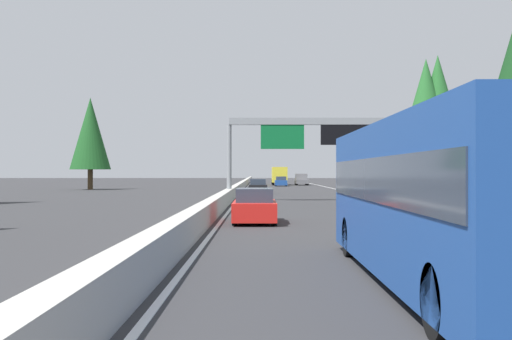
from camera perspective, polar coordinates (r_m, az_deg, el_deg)
ground_plane at (r=62.33m, az=-1.49°, el=-2.16°), size 320.00×320.00×0.00m
median_barrier at (r=82.31m, az=-1.27°, el=-1.36°), size 180.00×0.56×0.90m
shoulder_stripe_right at (r=72.93m, az=7.84°, el=-1.86°), size 160.00×0.16×0.01m
shoulder_stripe_median at (r=72.31m, az=-1.05°, el=-1.88°), size 160.00×0.16×0.01m
sign_gantry_overhead at (r=46.93m, az=5.32°, el=3.17°), size 0.50×12.68×6.16m
bus_near_right at (r=12.61m, az=16.10°, el=-2.19°), size 11.50×2.55×3.10m
sedan_mid_right at (r=26.81m, az=-0.12°, el=-3.34°), size 4.40×1.80×1.47m
sedan_distant_a at (r=62.68m, az=0.18°, el=-1.52°), size 4.40×1.80×1.47m
box_truck_near_center at (r=104.33m, az=2.11°, el=-0.47°), size 8.50×2.40×2.95m
sedan_far_right at (r=95.80m, az=2.26°, el=-1.06°), size 4.40×1.80×1.47m
pickup_far_left at (r=103.49m, az=4.12°, el=-0.86°), size 5.60×2.00×1.86m
conifer_right_mid at (r=70.06m, az=16.09°, el=5.34°), size 6.43×6.43×14.61m
conifer_right_far at (r=69.27m, az=15.10°, el=5.17°), size 6.22×6.22×14.15m
conifer_right_distant at (r=110.65m, az=11.44°, el=2.08°), size 4.71×4.71×10.71m
conifer_left_mid at (r=79.59m, az=-14.73°, el=3.19°), size 4.94×4.94×11.23m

